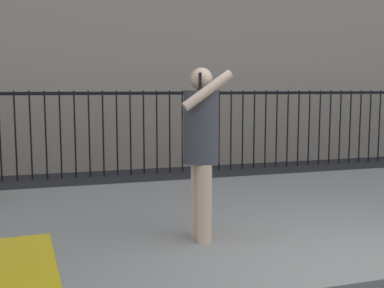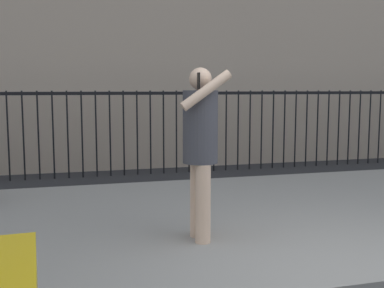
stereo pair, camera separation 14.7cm
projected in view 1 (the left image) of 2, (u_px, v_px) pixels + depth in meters
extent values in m
cube|color=gray|center=(257.00, 217.00, 5.79)|extent=(28.00, 4.40, 0.15)
cube|color=black|center=(176.00, 93.00, 9.13)|extent=(12.00, 0.04, 0.06)
cylinder|color=black|center=(0.00, 137.00, 8.27)|extent=(0.03, 0.03, 1.60)
cylinder|color=black|center=(15.00, 136.00, 8.35)|extent=(0.03, 0.03, 1.60)
cylinder|color=black|center=(31.00, 136.00, 8.43)|extent=(0.03, 0.03, 1.60)
cylinder|color=black|center=(46.00, 136.00, 8.50)|extent=(0.03, 0.03, 1.60)
cylinder|color=black|center=(61.00, 135.00, 8.58)|extent=(0.03, 0.03, 1.60)
cylinder|color=black|center=(75.00, 135.00, 8.65)|extent=(0.03, 0.03, 1.60)
cylinder|color=black|center=(89.00, 134.00, 8.73)|extent=(0.03, 0.03, 1.60)
cylinder|color=black|center=(103.00, 134.00, 8.80)|extent=(0.03, 0.03, 1.60)
cylinder|color=black|center=(117.00, 134.00, 8.88)|extent=(0.03, 0.03, 1.60)
cylinder|color=black|center=(130.00, 133.00, 8.95)|extent=(0.03, 0.03, 1.60)
cylinder|color=black|center=(144.00, 133.00, 9.03)|extent=(0.03, 0.03, 1.60)
cylinder|color=black|center=(157.00, 132.00, 9.11)|extent=(0.03, 0.03, 1.60)
cylinder|color=black|center=(170.00, 132.00, 9.18)|extent=(0.03, 0.03, 1.60)
cylinder|color=black|center=(182.00, 132.00, 9.26)|extent=(0.03, 0.03, 1.60)
cylinder|color=black|center=(195.00, 131.00, 9.33)|extent=(0.03, 0.03, 1.60)
cylinder|color=black|center=(207.00, 131.00, 9.41)|extent=(0.03, 0.03, 1.60)
cylinder|color=black|center=(219.00, 131.00, 9.48)|extent=(0.03, 0.03, 1.60)
cylinder|color=black|center=(231.00, 130.00, 9.56)|extent=(0.03, 0.03, 1.60)
cylinder|color=black|center=(243.00, 130.00, 9.63)|extent=(0.03, 0.03, 1.60)
cylinder|color=black|center=(254.00, 130.00, 9.71)|extent=(0.03, 0.03, 1.60)
cylinder|color=black|center=(265.00, 129.00, 9.79)|extent=(0.03, 0.03, 1.60)
cylinder|color=black|center=(277.00, 129.00, 9.86)|extent=(0.03, 0.03, 1.60)
cylinder|color=black|center=(288.00, 129.00, 9.94)|extent=(0.03, 0.03, 1.60)
cylinder|color=black|center=(298.00, 128.00, 10.01)|extent=(0.03, 0.03, 1.60)
cylinder|color=black|center=(309.00, 128.00, 10.09)|extent=(0.03, 0.03, 1.60)
cylinder|color=black|center=(319.00, 128.00, 10.16)|extent=(0.03, 0.03, 1.60)
cylinder|color=black|center=(330.00, 128.00, 10.24)|extent=(0.03, 0.03, 1.60)
cylinder|color=black|center=(340.00, 127.00, 10.31)|extent=(0.03, 0.03, 1.60)
cylinder|color=black|center=(350.00, 127.00, 10.39)|extent=(0.03, 0.03, 1.60)
cylinder|color=black|center=(360.00, 127.00, 10.47)|extent=(0.03, 0.03, 1.60)
cylinder|color=black|center=(370.00, 126.00, 10.54)|extent=(0.03, 0.03, 1.60)
cylinder|color=black|center=(379.00, 126.00, 10.62)|extent=(0.03, 0.03, 1.60)
cylinder|color=beige|center=(204.00, 204.00, 4.57)|extent=(0.15, 0.15, 0.77)
cylinder|color=beige|center=(198.00, 199.00, 4.76)|extent=(0.15, 0.15, 0.77)
cylinder|color=#3F3F47|center=(201.00, 127.00, 4.58)|extent=(0.35, 0.35, 0.70)
sphere|color=beige|center=(201.00, 79.00, 4.53)|extent=(0.22, 0.22, 0.22)
cylinder|color=beige|center=(208.00, 90.00, 4.35)|extent=(0.49, 0.10, 0.38)
cylinder|color=beige|center=(195.00, 127.00, 4.77)|extent=(0.09, 0.09, 0.53)
cube|color=black|center=(200.00, 81.00, 4.37)|extent=(0.01, 0.07, 0.15)
cube|color=brown|center=(194.00, 135.00, 4.84)|extent=(0.17, 0.28, 0.34)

